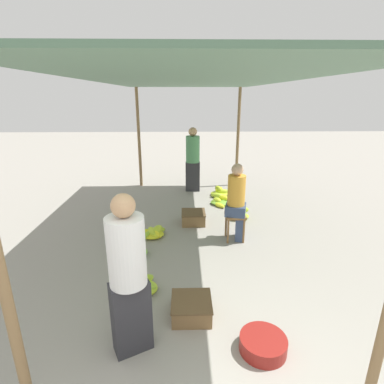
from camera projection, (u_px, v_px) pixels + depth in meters
canopy_post_front_left at (0, 272)px, 1.99m from camera, size 0.08×0.08×2.66m
canopy_post_back_left at (139, 139)px, 8.13m from camera, size 0.08×0.08×2.66m
canopy_post_back_right at (238, 138)px, 8.20m from camera, size 0.08×0.08×2.66m
canopy_tarp at (192, 80)px, 4.68m from camera, size 3.10×6.86×0.04m
vendor_foreground at (128, 275)px, 2.78m from camera, size 0.47×0.47×1.65m
stool at (235, 220)px, 5.23m from camera, size 0.34×0.34×0.48m
vendor_seated at (237, 201)px, 5.13m from camera, size 0.41×0.41×1.38m
basin_black at (263, 344)px, 2.99m from camera, size 0.47×0.47×0.15m
banana_pile_left_0 at (153, 233)px, 5.42m from camera, size 0.56×0.49×0.18m
banana_pile_left_1 at (140, 285)px, 3.93m from camera, size 0.55×0.50×0.25m
banana_pile_left_2 at (134, 249)px, 4.81m from camera, size 0.48×0.45×0.29m
banana_pile_right_0 at (239, 214)px, 6.25m from camera, size 0.45×0.59×0.24m
banana_pile_right_1 at (221, 202)px, 7.05m from camera, size 0.51×0.58×0.20m
banana_pile_right_2 at (220, 192)px, 7.65m from camera, size 0.52×0.64×0.26m
crate_near at (191, 308)px, 3.46m from camera, size 0.46×0.46×0.21m
crate_mid at (193, 217)px, 5.99m from camera, size 0.47×0.47×0.24m
shopper_walking_mid at (193, 159)px, 7.83m from camera, size 0.38×0.37×1.68m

